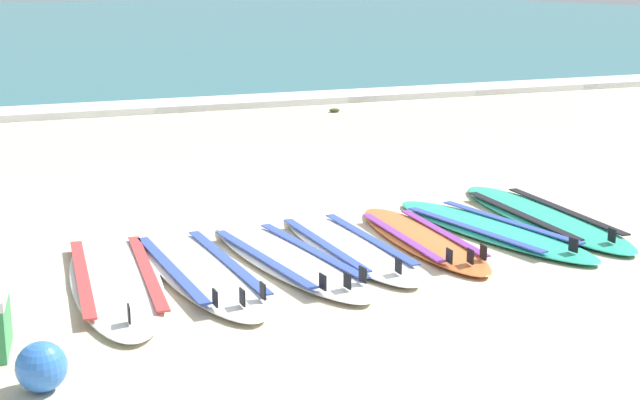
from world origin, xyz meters
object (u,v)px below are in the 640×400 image
surfboard_0 (115,278)px  surfboard_5 (491,229)px  surfboard_1 (199,269)px  surfboard_2 (287,258)px  beach_ball (41,367)px  surfboard_4 (422,238)px  surfboard_6 (543,216)px  surfboard_3 (347,245)px

surfboard_0 → surfboard_5: (3.23, 0.10, 0.00)m
surfboard_1 → surfboard_2: size_ratio=1.02×
surfboard_2 → beach_ball: 2.56m
surfboard_5 → surfboard_2: bearing=-176.7°
surfboard_0 → beach_ball: bearing=-112.3°
surfboard_4 → surfboard_6: same height
surfboard_1 → surfboard_2: 0.70m
surfboard_0 → surfboard_2: same height
surfboard_3 → surfboard_2: bearing=-166.1°
surfboard_2 → surfboard_6: (2.58, 0.30, -0.00)m
surfboard_0 → surfboard_5: bearing=1.7°
surfboard_4 → surfboard_5: same height
surfboard_2 → surfboard_6: 2.60m
surfboard_0 → surfboard_4: bearing=1.5°
surfboard_4 → surfboard_2: bearing=-176.1°
surfboard_0 → surfboard_5: 3.23m
surfboard_1 → surfboard_4: size_ratio=1.15×
surfboard_2 → surfboard_4: size_ratio=1.12×
surfboard_5 → surfboard_6: same height
surfboard_2 → surfboard_5: bearing=3.3°
surfboard_2 → surfboard_6: same height
surfboard_0 → surfboard_6: same height
surfboard_0 → surfboard_3: size_ratio=1.14×
beach_ball → surfboard_1: bearing=51.3°
surfboard_1 → beach_ball: beach_ball is taller
surfboard_2 → beach_ball: bearing=-140.9°
surfboard_2 → surfboard_0: bearing=179.3°
surfboard_1 → surfboard_6: (3.28, 0.31, -0.00)m
surfboard_4 → beach_ball: beach_ball is taller
surfboard_5 → surfboard_6: (0.67, 0.19, -0.00)m
surfboard_5 → surfboard_6: bearing=16.0°
surfboard_3 → surfboard_4: same height
surfboard_5 → surfboard_6: size_ratio=0.95×
surfboard_1 → beach_ball: size_ratio=8.86×
surfboard_0 → surfboard_1: 0.62m
surfboard_4 → surfboard_5: 0.69m
surfboard_0 → surfboard_2: size_ratio=1.08×
surfboard_5 → beach_ball: 4.27m
surfboard_2 → surfboard_4: 1.23m
surfboard_1 → surfboard_3: size_ratio=1.08×
surfboard_1 → surfboard_4: bearing=2.7°
surfboard_3 → surfboard_5: (1.34, -0.03, -0.00)m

